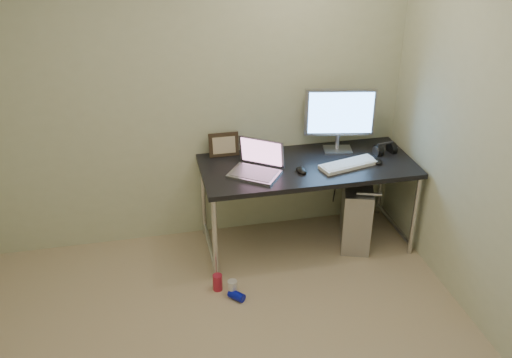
# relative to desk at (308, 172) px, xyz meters

# --- Properties ---
(wall_back) EXTENTS (3.50, 0.02, 2.50)m
(wall_back) POSITION_rel_desk_xyz_m (-0.87, 0.37, 0.57)
(wall_back) COLOR beige
(wall_back) RESTS_ON ground
(desk) EXTENTS (1.70, 0.75, 0.75)m
(desk) POSITION_rel_desk_xyz_m (0.00, 0.00, 0.00)
(desk) COLOR black
(desk) RESTS_ON ground
(tower_computer) EXTENTS (0.39, 0.57, 0.58)m
(tower_computer) POSITION_rel_desk_xyz_m (0.43, -0.04, -0.40)
(tower_computer) COLOR #B9B9BE
(tower_computer) RESTS_ON ground
(cable_a) EXTENTS (0.01, 0.16, 0.69)m
(cable_a) POSITION_rel_desk_xyz_m (0.38, 0.32, -0.28)
(cable_a) COLOR black
(cable_a) RESTS_ON ground
(cable_b) EXTENTS (0.02, 0.11, 0.71)m
(cable_b) POSITION_rel_desk_xyz_m (0.47, 0.30, -0.30)
(cable_b) COLOR black
(cable_b) RESTS_ON ground
(can_red) EXTENTS (0.09, 0.09, 0.13)m
(can_red) POSITION_rel_desk_xyz_m (-0.82, -0.47, -0.61)
(can_red) COLOR #AF2039
(can_red) RESTS_ON ground
(can_white) EXTENTS (0.09, 0.09, 0.13)m
(can_white) POSITION_rel_desk_xyz_m (-0.73, -0.56, -0.61)
(can_white) COLOR silver
(can_white) RESTS_ON ground
(can_blue) EXTENTS (0.13, 0.14, 0.07)m
(can_blue) POSITION_rel_desk_xyz_m (-0.70, -0.61, -0.64)
(can_blue) COLOR #0A12B6
(can_blue) RESTS_ON ground
(laptop) EXTENTS (0.47, 0.46, 0.25)m
(laptop) POSITION_rel_desk_xyz_m (-0.43, -0.06, 0.13)
(laptop) COLOR #A4A4AB
(laptop) RESTS_ON desk
(monitor) EXTENTS (0.57, 0.21, 0.54)m
(monitor) POSITION_rel_desk_xyz_m (0.32, 0.20, 0.39)
(monitor) COLOR #A4A4AB
(monitor) RESTS_ON desk
(keyboard) EXTENTS (0.50, 0.27, 0.03)m
(keyboard) POSITION_rel_desk_xyz_m (0.30, -0.11, 0.09)
(keyboard) COLOR white
(keyboard) RESTS_ON desk
(mouse_right) EXTENTS (0.09, 0.13, 0.04)m
(mouse_right) POSITION_rel_desk_xyz_m (0.55, -0.09, 0.09)
(mouse_right) COLOR black
(mouse_right) RESTS_ON desk
(mouse_left) EXTENTS (0.09, 0.13, 0.04)m
(mouse_left) POSITION_rel_desk_xyz_m (-0.09, -0.12, 0.09)
(mouse_left) COLOR black
(mouse_left) RESTS_ON desk
(headphones) EXTENTS (0.19, 0.11, 0.12)m
(headphones) POSITION_rel_desk_xyz_m (0.68, 0.06, 0.11)
(headphones) COLOR black
(headphones) RESTS_ON desk
(picture_frame) EXTENTS (0.24, 0.07, 0.20)m
(picture_frame) POSITION_rel_desk_xyz_m (-0.63, 0.30, 0.17)
(picture_frame) COLOR black
(picture_frame) RESTS_ON desk
(webcam) EXTENTS (0.04, 0.03, 0.11)m
(webcam) POSITION_rel_desk_xyz_m (-0.45, 0.31, 0.15)
(webcam) COLOR silver
(webcam) RESTS_ON desk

